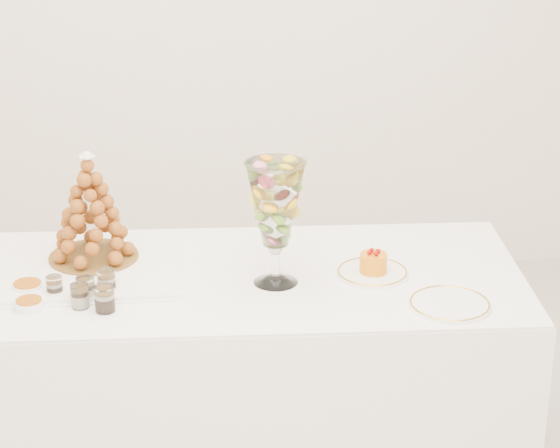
{
  "coord_description": "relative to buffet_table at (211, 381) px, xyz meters",
  "views": [
    {
      "loc": [
        -0.11,
        -2.72,
        2.17
      ],
      "look_at": [
        0.13,
        0.22,
        0.96
      ],
      "focal_mm": 70.0,
      "sensor_mm": 36.0,
      "label": 1
    }
  ],
  "objects": [
    {
      "name": "verrine_b",
      "position": [
        -0.36,
        -0.14,
        0.41
      ],
      "size": [
        0.06,
        0.06,
        0.07
      ],
      "primitive_type": "cylinder",
      "rotation": [
        0.0,
        0.0,
        -0.07
      ],
      "color": "white",
      "rests_on": "buffet_table"
    },
    {
      "name": "buffet_table",
      "position": [
        0.0,
        0.0,
        0.0
      ],
      "size": [
        1.98,
        0.83,
        0.74
      ],
      "rotation": [
        0.0,
        0.0,
        -0.02
      ],
      "color": "white",
      "rests_on": "ground"
    },
    {
      "name": "macaron_vase",
      "position": [
        0.2,
        -0.06,
        0.62
      ],
      "size": [
        0.18,
        0.18,
        0.39
      ],
      "color": "white",
      "rests_on": "buffet_table"
    },
    {
      "name": "cake_plate",
      "position": [
        0.51,
        -0.03,
        0.38
      ],
      "size": [
        0.22,
        0.22,
        0.01
      ],
      "primitive_type": "cylinder",
      "color": "white",
      "rests_on": "buffet_table"
    },
    {
      "name": "lace_tray",
      "position": [
        -0.38,
        0.05,
        0.38
      ],
      "size": [
        0.6,
        0.46,
        0.02
      ],
      "primitive_type": "cube",
      "rotation": [
        0.0,
        0.0,
        0.03
      ],
      "color": "white",
      "rests_on": "buffet_table"
    },
    {
      "name": "verrine_c",
      "position": [
        -0.3,
        -0.09,
        0.41
      ],
      "size": [
        0.06,
        0.06,
        0.07
      ],
      "primitive_type": "cylinder",
      "rotation": [
        0.0,
        0.0,
        -0.04
      ],
      "color": "white",
      "rests_on": "buffet_table"
    },
    {
      "name": "mousse_cake",
      "position": [
        0.51,
        -0.03,
        0.41
      ],
      "size": [
        0.09,
        0.09,
        0.07
      ],
      "color": "orange",
      "rests_on": "cake_plate"
    },
    {
      "name": "verrine_a",
      "position": [
        -0.46,
        -0.11,
        0.4
      ],
      "size": [
        0.06,
        0.06,
        0.07
      ],
      "primitive_type": "cylinder",
      "rotation": [
        0.0,
        0.0,
        -0.33
      ],
      "color": "white",
      "rests_on": "buffet_table"
    },
    {
      "name": "verrine_d",
      "position": [
        -0.38,
        -0.18,
        0.41
      ],
      "size": [
        0.06,
        0.06,
        0.07
      ],
      "primitive_type": "cylinder",
      "rotation": [
        0.0,
        0.0,
        -0.2
      ],
      "color": "white",
      "rests_on": "buffet_table"
    },
    {
      "name": "verrine_e",
      "position": [
        -0.3,
        -0.21,
        0.41
      ],
      "size": [
        0.07,
        0.07,
        0.08
      ],
      "primitive_type": "cylinder",
      "rotation": [
        0.0,
        0.0,
        -0.27
      ],
      "color": "white",
      "rests_on": "buffet_table"
    },
    {
      "name": "ramekin_back",
      "position": [
        -0.54,
        -0.07,
        0.39
      ],
      "size": [
        0.09,
        0.09,
        0.03
      ],
      "primitive_type": "cylinder",
      "color": "white",
      "rests_on": "buffet_table"
    },
    {
      "name": "spare_plate",
      "position": [
        0.7,
        -0.26,
        0.38
      ],
      "size": [
        0.24,
        0.24,
        0.01
      ],
      "primitive_type": "cylinder",
      "color": "white",
      "rests_on": "buffet_table"
    },
    {
      "name": "ramekin_front",
      "position": [
        -0.52,
        -0.18,
        0.39
      ],
      "size": [
        0.08,
        0.08,
        0.03
      ],
      "primitive_type": "cylinder",
      "color": "white",
      "rests_on": "buffet_table"
    },
    {
      "name": "croquembouche",
      "position": [
        -0.36,
        0.13,
        0.56
      ],
      "size": [
        0.28,
        0.28,
        0.35
      ],
      "rotation": [
        0.0,
        0.0,
        -0.03
      ],
      "color": "brown",
      "rests_on": "lace_tray"
    }
  ]
}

